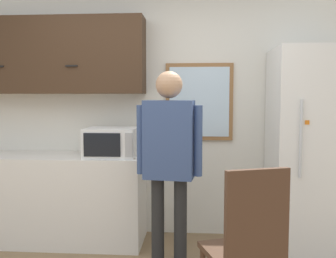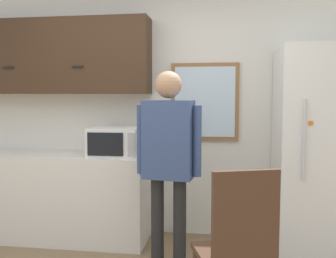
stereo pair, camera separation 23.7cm
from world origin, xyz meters
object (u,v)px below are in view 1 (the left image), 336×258
(person, at_px, (169,150))
(refrigerator, at_px, (312,151))
(microwave, at_px, (112,142))
(chair, at_px, (248,242))

(person, bearing_deg, refrigerator, 28.07)
(person, xyz_separation_m, refrigerator, (1.33, 0.51, -0.06))
(microwave, relative_size, person, 0.29)
(person, bearing_deg, chair, -47.86)
(microwave, distance_m, refrigerator, 1.94)
(chair, bearing_deg, microwave, -67.47)
(microwave, bearing_deg, chair, -48.14)
(microwave, height_order, chair, microwave)
(refrigerator, bearing_deg, person, -159.03)
(refrigerator, relative_size, chair, 1.84)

